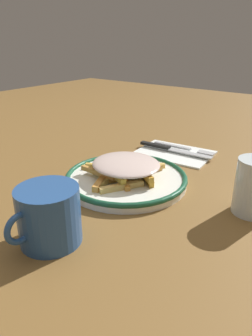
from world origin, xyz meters
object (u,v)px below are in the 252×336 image
napkin (174,152)px  coffee_mug (49,216)px  fries_heap (125,168)px  knife (168,148)px  plate (126,179)px  fork (184,148)px

napkin → coffee_mug: size_ratio=1.56×
fries_heap → knife: fries_heap is taller
knife → napkin: bearing=92.4°
plate → knife: plate is taller
knife → fork: bearing=133.2°
fries_heap → napkin: size_ratio=1.04×
coffee_mug → napkin: bearing=-175.7°
knife → fries_heap: bearing=6.0°
coffee_mug → knife: bearing=-173.4°
plate → napkin: bearing=-178.7°
plate → napkin: (-0.23, -0.01, -0.01)m
knife → coffee_mug: (0.46, 0.05, 0.03)m
fork → coffee_mug: size_ratio=1.42×
fries_heap → fork: 0.26m
fork → knife: knife is taller
plate → fries_heap: (0.00, 0.00, 0.03)m
fork → coffee_mug: coffee_mug is taller
plate → fork: bearing=178.4°
plate → coffee_mug: bearing=7.1°
napkin → knife: bearing=-87.6°
fries_heap → coffee_mug: size_ratio=1.62×
plate → knife: size_ratio=1.25×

